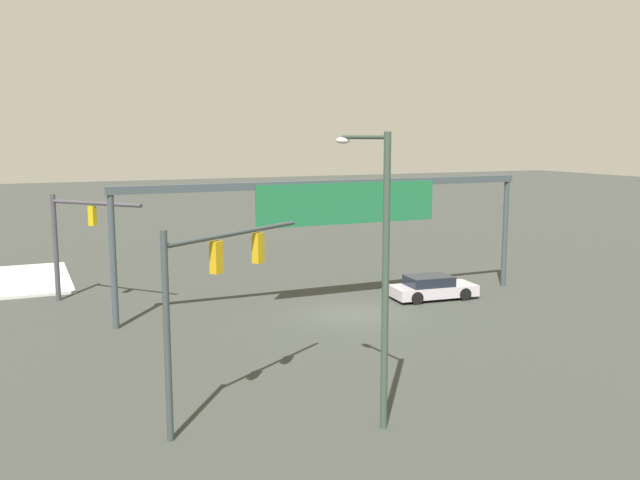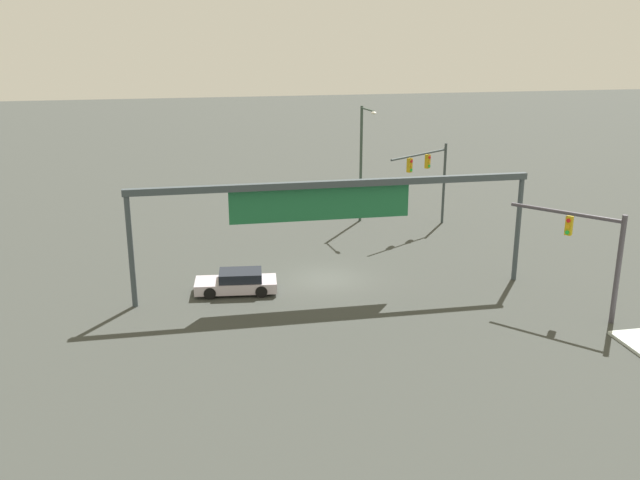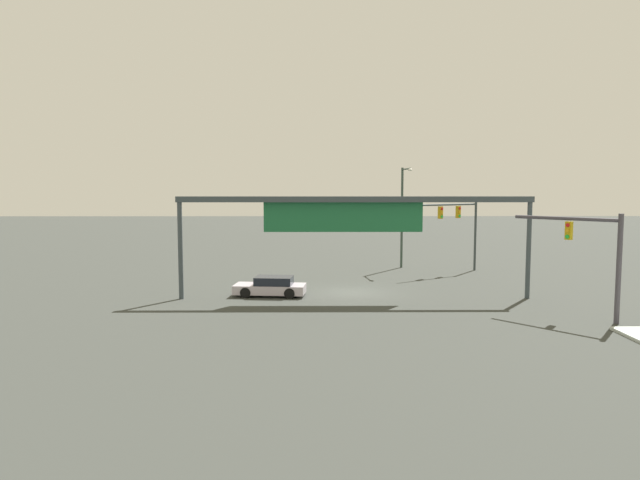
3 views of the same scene
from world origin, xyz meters
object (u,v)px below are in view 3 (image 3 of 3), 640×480
traffic_signal_near_corner (594,247)px  traffic_signal_opposite_side (461,220)px  sedan_car_approaching (271,287)px  streetlamp_curved_arm (403,210)px

traffic_signal_near_corner → traffic_signal_opposite_side: (-2.47, 16.66, 0.47)m
traffic_signal_near_corner → sedan_car_approaching: traffic_signal_near_corner is taller
sedan_car_approaching → streetlamp_curved_arm: bearing=-123.3°
traffic_signal_near_corner → streetlamp_curved_arm: (-6.71, 19.03, 1.17)m
traffic_signal_near_corner → sedan_car_approaching: 18.28m
sedan_car_approaching → traffic_signal_near_corner: bearing=164.3°
traffic_signal_near_corner → traffic_signal_opposite_side: size_ratio=0.93×
streetlamp_curved_arm → sedan_car_approaching: (-10.06, -12.45, -4.29)m
streetlamp_curved_arm → traffic_signal_opposite_side: bearing=53.6°
traffic_signal_opposite_side → streetlamp_curved_arm: streetlamp_curved_arm is taller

